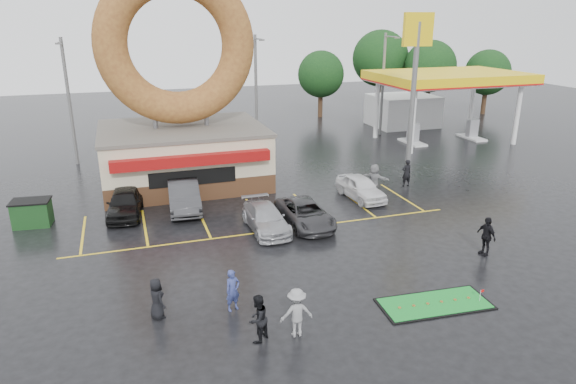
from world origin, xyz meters
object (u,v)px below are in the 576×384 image
object	(u,v)px
person_blue	(233,290)
shell_sign	(416,62)
streetlight_left	(69,99)
car_black	(125,203)
putting_green	(435,304)
gas_station	(427,94)
dumpster	(32,214)
streetlight_right	(383,82)
person_cameraman	(486,236)
car_white	(361,188)
car_grey	(305,214)
donut_shop	(181,115)
car_silver	(266,218)
car_dgrey	(184,196)
streetlight_mid	(256,89)

from	to	relation	value
person_blue	shell_sign	bearing A→B (deg)	22.78
streetlight_left	car_black	world-z (taller)	streetlight_left
putting_green	person_blue	bearing A→B (deg)	164.44
gas_station	dumpster	world-z (taller)	gas_station
streetlight_right	putting_green	size ratio (longest dim) A/B	2.07
person_cameraman	car_white	bearing A→B (deg)	-172.31
car_grey	person_blue	distance (m)	8.68
donut_shop	person_blue	xyz separation A→B (m)	(-0.33, -16.18, -3.66)
gas_station	streetlight_left	bearing A→B (deg)	-178.05
streetlight_right	car_silver	bearing A→B (deg)	-131.50
shell_sign	dumpster	size ratio (longest dim) A/B	5.89
car_white	streetlight_right	bearing A→B (deg)	53.91
shell_sign	car_silver	distance (m)	16.95
car_silver	putting_green	bearing A→B (deg)	-66.02
person_cameraman	car_grey	bearing A→B (deg)	-137.06
person_cameraman	streetlight_right	bearing A→B (deg)	157.28
streetlight_left	car_dgrey	xyz separation A→B (m)	(6.31, -11.92, -3.99)
car_grey	gas_station	bearing A→B (deg)	41.79
streetlight_right	person_blue	size ratio (longest dim) A/B	5.62
streetlight_mid	person_cameraman	world-z (taller)	streetlight_mid
streetlight_left	person_cameraman	bearing A→B (deg)	-49.94
dumpster	person_cameraman	bearing A→B (deg)	-21.13
car_white	putting_green	world-z (taller)	car_white
gas_station	car_grey	size ratio (longest dim) A/B	3.01
car_silver	car_white	xyz separation A→B (m)	(6.67, 2.82, 0.06)
gas_station	car_dgrey	size ratio (longest dim) A/B	2.85
dumpster	shell_sign	bearing A→B (deg)	15.06
streetlight_left	person_cameraman	xyz separation A→B (m)	(18.58, -22.10, -3.87)
streetlight_mid	car_black	distance (m)	17.36
dumpster	person_blue	bearing A→B (deg)	-48.21
donut_shop	person_cameraman	distance (m)	19.40
streetlight_mid	putting_green	size ratio (longest dim) A/B	2.07
person_blue	car_silver	bearing A→B (deg)	44.93
car_silver	person_blue	bearing A→B (deg)	-115.62
person_blue	gas_station	bearing A→B (deg)	25.80
shell_sign	streetlight_left	xyz separation A→B (m)	(-23.00, 7.92, -2.60)
streetlight_left	car_grey	size ratio (longest dim) A/B	1.99
car_white	person_cameraman	bearing A→B (deg)	-81.24
shell_sign	streetlight_left	world-z (taller)	shell_sign
shell_sign	person_cameraman	world-z (taller)	shell_sign
person_blue	putting_green	distance (m)	7.62
car_white	person_cameraman	xyz separation A→B (m)	(2.05, -8.68, 0.22)
shell_sign	streetlight_mid	size ratio (longest dim) A/B	1.18
gas_station	streetlight_right	size ratio (longest dim) A/B	1.52
streetlight_right	car_silver	size ratio (longest dim) A/B	2.08
streetlight_left	car_white	size ratio (longest dim) A/B	2.22
car_white	putting_green	xyz separation A→B (m)	(-2.56, -11.74, -0.66)
car_white	person_cameraman	world-z (taller)	person_cameraman
putting_green	shell_sign	bearing A→B (deg)	62.35
car_grey	putting_green	distance (m)	9.13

